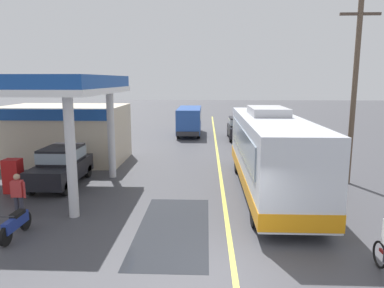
% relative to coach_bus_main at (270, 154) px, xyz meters
% --- Properties ---
extents(ground, '(120.00, 120.00, 0.00)m').
position_rel_coach_bus_main_xyz_m(ground, '(-2.05, 12.96, -1.72)').
color(ground, '#424247').
extents(lane_divider_stripe, '(0.16, 50.00, 0.01)m').
position_rel_coach_bus_main_xyz_m(lane_divider_stripe, '(-2.05, 7.96, -1.72)').
color(lane_divider_stripe, '#D8CC4C').
rests_on(lane_divider_stripe, ground).
extents(wet_puddle_patch, '(2.36, 5.82, 0.01)m').
position_rel_coach_bus_main_xyz_m(wet_puddle_patch, '(-3.88, -4.18, -1.72)').
color(wet_puddle_patch, '#26282D').
rests_on(wet_puddle_patch, ground).
extents(coach_bus_main, '(2.60, 11.04, 3.69)m').
position_rel_coach_bus_main_xyz_m(coach_bus_main, '(0.00, 0.00, 0.00)').
color(coach_bus_main, silver).
rests_on(coach_bus_main, ground).
extents(gas_station_roadside, '(9.10, 11.95, 5.10)m').
position_rel_coach_bus_main_xyz_m(gas_station_roadside, '(-11.29, 3.63, 0.91)').
color(gas_station_roadside, '#194799').
rests_on(gas_station_roadside, ground).
extents(car_at_pump, '(1.70, 4.20, 1.82)m').
position_rel_coach_bus_main_xyz_m(car_at_pump, '(-9.60, 0.65, -0.71)').
color(car_at_pump, black).
rests_on(car_at_pump, ground).
extents(minibus_opposing_lane, '(2.04, 6.13, 2.44)m').
position_rel_coach_bus_main_xyz_m(minibus_opposing_lane, '(-4.34, 16.59, -0.25)').
color(minibus_opposing_lane, '#264C9E').
rests_on(minibus_opposing_lane, ground).
extents(motorcycle_parked_forecourt, '(0.55, 1.80, 0.92)m').
position_rel_coach_bus_main_xyz_m(motorcycle_parked_forecourt, '(-8.79, -5.06, -1.28)').
color(motorcycle_parked_forecourt, black).
rests_on(motorcycle_parked_forecourt, ground).
extents(pedestrian_near_pump, '(0.55, 0.22, 1.66)m').
position_rel_coach_bus_main_xyz_m(pedestrian_near_pump, '(-9.48, -3.55, -0.79)').
color(pedestrian_near_pump, '#33333F').
rests_on(pedestrian_near_pump, ground).
extents(car_trailing_behind_bus, '(1.70, 4.20, 1.82)m').
position_rel_coach_bus_main_xyz_m(car_trailing_behind_bus, '(-0.11, 14.46, -0.71)').
color(car_trailing_behind_bus, black).
rests_on(car_trailing_behind_bus, ground).
extents(utility_pole_roadside, '(1.80, 0.24, 8.41)m').
position_rel_coach_bus_main_xyz_m(utility_pole_roadside, '(4.03, 1.53, 2.67)').
color(utility_pole_roadside, brown).
rests_on(utility_pole_roadside, ground).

